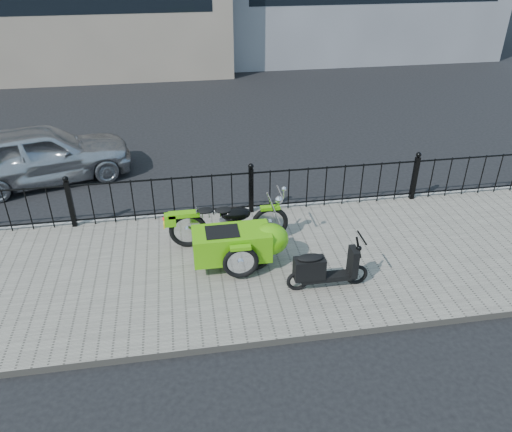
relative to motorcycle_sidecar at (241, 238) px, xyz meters
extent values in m
plane|color=black|center=(0.44, 0.41, -0.59)|extent=(120.00, 120.00, 0.00)
cube|color=slate|center=(0.44, -0.09, -0.53)|extent=(30.00, 3.80, 0.12)
cube|color=gray|center=(0.44, 1.85, -0.53)|extent=(30.00, 0.10, 0.12)
cylinder|color=black|center=(0.44, 1.71, 0.40)|extent=(14.00, 0.04, 0.04)
cylinder|color=black|center=(0.44, 1.71, -0.35)|extent=(14.00, 0.04, 0.04)
cube|color=black|center=(-3.06, 1.71, 0.01)|extent=(0.09, 0.09, 0.96)
sphere|color=black|center=(-3.06, 1.71, 0.55)|extent=(0.11, 0.11, 0.11)
cube|color=black|center=(0.44, 1.71, 0.01)|extent=(0.09, 0.09, 0.96)
sphere|color=black|center=(0.44, 1.71, 0.55)|extent=(0.11, 0.11, 0.11)
cube|color=black|center=(3.94, 1.71, 0.01)|extent=(0.09, 0.09, 0.96)
sphere|color=black|center=(3.94, 1.71, 0.55)|extent=(0.11, 0.11, 0.11)
cube|color=black|center=(-5.56, 12.43, 2.41)|extent=(12.50, 0.06, 1.00)
torus|color=black|center=(0.62, 0.61, -0.13)|extent=(0.69, 0.09, 0.69)
torus|color=black|center=(-0.88, 0.61, -0.13)|extent=(0.69, 0.09, 0.69)
torus|color=black|center=(-0.08, -0.53, -0.13)|extent=(0.60, 0.08, 0.60)
cube|color=gray|center=(-0.13, 0.61, -0.11)|extent=(0.34, 0.22, 0.24)
cylinder|color=black|center=(-0.13, 0.61, -0.18)|extent=(1.40, 0.04, 0.04)
ellipsoid|color=black|center=(-0.01, 0.61, 0.13)|extent=(0.54, 0.29, 0.26)
cylinder|color=silver|center=(0.80, 0.61, 0.49)|extent=(0.03, 0.56, 0.03)
cylinder|color=silver|center=(0.68, 0.61, 0.18)|extent=(0.25, 0.04, 0.59)
sphere|color=silver|center=(0.78, 0.61, 0.35)|extent=(0.15, 0.15, 0.15)
cube|color=#55B00C|center=(0.62, 0.61, 0.20)|extent=(0.36, 0.12, 0.06)
cube|color=#55B00C|center=(-0.93, 0.61, 0.21)|extent=(0.55, 0.16, 0.08)
ellipsoid|color=black|center=(-0.23, 0.61, 0.23)|extent=(0.31, 0.22, 0.08)
ellipsoid|color=black|center=(-0.55, 0.61, 0.25)|extent=(0.31, 0.22, 0.08)
sphere|color=red|center=(-1.28, 0.61, 0.15)|extent=(0.07, 0.07, 0.07)
cube|color=yellow|center=(-1.30, 0.71, -0.03)|extent=(0.02, 0.14, 0.10)
cube|color=#55B00C|center=(-0.18, -0.14, 0.00)|extent=(1.30, 0.62, 0.50)
ellipsoid|color=#55B00C|center=(0.47, -0.14, 0.02)|extent=(0.65, 0.60, 0.54)
cube|color=black|center=(-0.33, -0.14, 0.23)|extent=(0.55, 0.43, 0.06)
cube|color=#55B00C|center=(-0.08, -0.53, 0.16)|extent=(0.34, 0.11, 0.06)
torus|color=black|center=(1.77, -0.94, -0.29)|extent=(0.37, 0.06, 0.37)
torus|color=black|center=(0.78, -0.94, -0.29)|extent=(0.37, 0.06, 0.37)
cube|color=black|center=(1.28, -0.94, -0.28)|extent=(0.90, 0.20, 0.09)
cube|color=black|center=(0.96, -0.94, -0.07)|extent=(0.49, 0.23, 0.36)
ellipsoid|color=black|center=(0.96, -0.94, 0.14)|extent=(0.42, 0.21, 0.08)
cube|color=black|center=(1.68, -0.94, -0.03)|extent=(0.11, 0.27, 0.49)
cylinder|color=black|center=(1.74, -0.94, 0.24)|extent=(0.14, 0.04, 0.40)
cylinder|color=black|center=(1.78, -0.94, 0.42)|extent=(0.03, 0.39, 0.03)
torus|color=black|center=(0.16, -0.31, -0.13)|extent=(0.69, 0.11, 0.69)
imported|color=#A9ABB0|center=(-4.04, 4.16, 0.08)|extent=(4.23, 2.60, 1.34)
camera|label=1|loc=(-0.91, -7.12, 4.62)|focal=35.00mm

